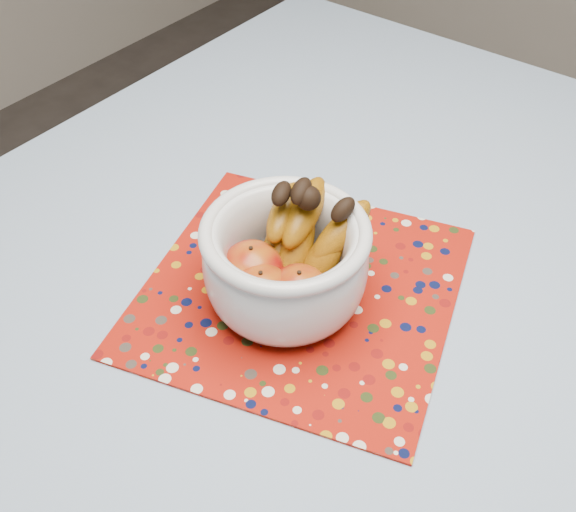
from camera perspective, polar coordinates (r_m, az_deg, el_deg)
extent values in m
cube|color=brown|center=(0.89, 9.63, -4.37)|extent=(1.20, 1.20, 0.04)
cylinder|color=brown|center=(1.68, 1.75, 6.13)|extent=(0.06, 0.06, 0.71)
cube|color=#627FA3|center=(0.88, 9.82, -3.29)|extent=(1.32, 1.32, 0.01)
cube|color=#961308|center=(0.86, 1.05, -2.85)|extent=(0.47, 0.47, 0.00)
cylinder|color=silver|center=(0.84, -0.21, -3.36)|extent=(0.10, 0.10, 0.01)
cylinder|color=silver|center=(0.84, -0.21, -2.90)|extent=(0.15, 0.15, 0.01)
torus|color=silver|center=(0.77, -0.23, 2.05)|extent=(0.20, 0.20, 0.02)
ellipsoid|color=#720407|center=(0.81, -3.06, -1.16)|extent=(0.08, 0.08, 0.07)
ellipsoid|color=#720407|center=(0.78, 0.93, -3.13)|extent=(0.07, 0.07, 0.07)
ellipsoid|color=#720407|center=(0.78, -2.27, -3.21)|extent=(0.07, 0.07, 0.07)
sphere|color=black|center=(0.78, 1.75, 4.93)|extent=(0.03, 0.03, 0.03)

